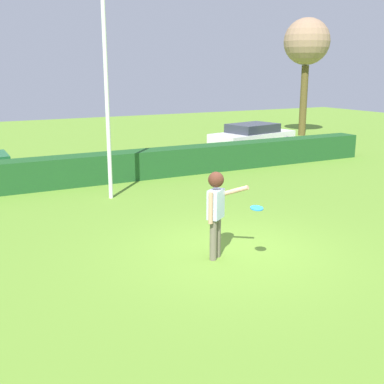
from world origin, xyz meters
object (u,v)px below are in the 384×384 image
object	(u,v)px
parked_car_white	(252,136)
lamppost	(106,85)
willow_tree	(307,44)
person	(216,205)
frisbee	(257,208)

from	to	relation	value
parked_car_white	lamppost	bearing A→B (deg)	-148.51
willow_tree	person	bearing A→B (deg)	-135.00
lamppost	willow_tree	bearing A→B (deg)	30.62
person	parked_car_white	world-z (taller)	person
person	frisbee	size ratio (longest dim) A/B	7.25
lamppost	person	bearing A→B (deg)	-86.42
frisbee	lamppost	world-z (taller)	lamppost
frisbee	parked_car_white	bearing A→B (deg)	55.66
frisbee	lamppost	xyz separation A→B (m)	(-0.76, 6.28, 2.07)
lamppost	willow_tree	size ratio (longest dim) A/B	0.91
frisbee	willow_tree	xyz separation A→B (m)	(13.58, 14.77, 3.89)
person	lamppost	world-z (taller)	lamppost
parked_car_white	willow_tree	world-z (taller)	willow_tree
person	lamppost	xyz separation A→B (m)	(-0.34, 5.51, 2.15)
parked_car_white	willow_tree	size ratio (longest dim) A/B	0.69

